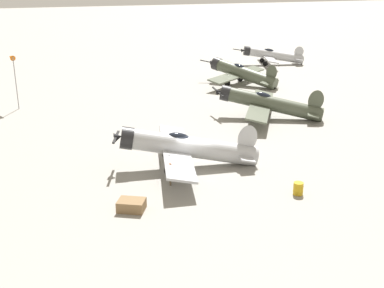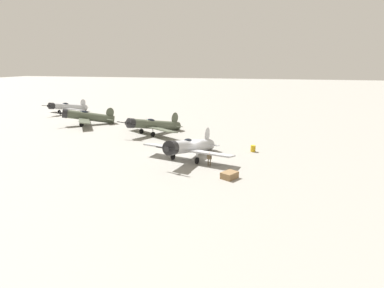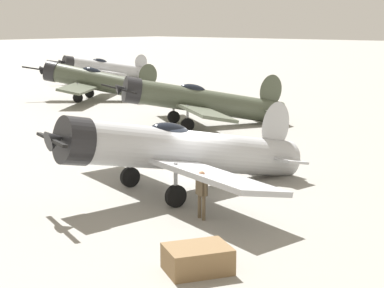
{
  "view_description": "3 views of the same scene",
  "coord_description": "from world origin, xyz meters",
  "px_view_note": "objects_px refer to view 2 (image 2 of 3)",
  "views": [
    {
      "loc": [
        32.44,
        -12.0,
        13.9
      ],
      "look_at": [
        -0.0,
        0.0,
        1.8
      ],
      "focal_mm": 45.48,
      "sensor_mm": 36.0,
      "label": 1
    },
    {
      "loc": [
        9.73,
        -37.32,
        11.68
      ],
      "look_at": [
        -0.0,
        0.0,
        1.8
      ],
      "focal_mm": 29.99,
      "sensor_mm": 36.0,
      "label": 2
    },
    {
      "loc": [
        15.8,
        -17.82,
        6.38
      ],
      "look_at": [
        -0.0,
        0.0,
        1.8
      ],
      "focal_mm": 59.11,
      "sensor_mm": 36.0,
      "label": 3
    }
  ],
  "objects_px": {
    "airplane_mid_apron": "(153,125)",
    "equipment_crate": "(229,175)",
    "airplane_far_line": "(87,116)",
    "ground_crew_mechanic": "(209,158)",
    "fuel_drum": "(253,149)",
    "airplane_outer_stand": "(67,107)",
    "airplane_foreground": "(190,147)"
  },
  "relations": [
    {
      "from": "airplane_far_line",
      "to": "fuel_drum",
      "type": "bearing_deg",
      "value": 126.0
    },
    {
      "from": "airplane_far_line",
      "to": "equipment_crate",
      "type": "relative_size",
      "value": 5.33
    },
    {
      "from": "airplane_mid_apron",
      "to": "equipment_crate",
      "type": "xyz_separation_m",
      "value": [
        15.35,
        -17.84,
        -1.23
      ]
    },
    {
      "from": "airplane_far_line",
      "to": "ground_crew_mechanic",
      "type": "xyz_separation_m",
      "value": [
        27.75,
        -18.85,
        -0.62
      ]
    },
    {
      "from": "airplane_mid_apron",
      "to": "fuel_drum",
      "type": "bearing_deg",
      "value": 100.01
    },
    {
      "from": "fuel_drum",
      "to": "ground_crew_mechanic",
      "type": "bearing_deg",
      "value": -120.68
    },
    {
      "from": "airplane_foreground",
      "to": "airplane_far_line",
      "type": "distance_m",
      "value": 29.98
    },
    {
      "from": "airplane_mid_apron",
      "to": "equipment_crate",
      "type": "bearing_deg",
      "value": 72.78
    },
    {
      "from": "equipment_crate",
      "to": "ground_crew_mechanic",
      "type": "bearing_deg",
      "value": 129.39
    },
    {
      "from": "airplane_far_line",
      "to": "equipment_crate",
      "type": "distance_m",
      "value": 37.88
    },
    {
      "from": "airplane_mid_apron",
      "to": "airplane_foreground",
      "type": "bearing_deg",
      "value": 70.19
    },
    {
      "from": "equipment_crate",
      "to": "airplane_outer_stand",
      "type": "bearing_deg",
      "value": 141.91
    },
    {
      "from": "airplane_outer_stand",
      "to": "airplane_foreground",
      "type": "bearing_deg",
      "value": 71.85
    },
    {
      "from": "airplane_far_line",
      "to": "ground_crew_mechanic",
      "type": "relative_size",
      "value": 6.68
    },
    {
      "from": "airplane_far_line",
      "to": "ground_crew_mechanic",
      "type": "height_order",
      "value": "airplane_far_line"
    },
    {
      "from": "airplane_foreground",
      "to": "airplane_outer_stand",
      "type": "xyz_separation_m",
      "value": [
        -37.16,
        28.03,
        -0.06
      ]
    },
    {
      "from": "airplane_far_line",
      "to": "ground_crew_mechanic",
      "type": "bearing_deg",
      "value": 111.22
    },
    {
      "from": "equipment_crate",
      "to": "fuel_drum",
      "type": "relative_size",
      "value": 2.38
    },
    {
      "from": "airplane_mid_apron",
      "to": "airplane_far_line",
      "type": "bearing_deg",
      "value": -74.26
    },
    {
      "from": "airplane_mid_apron",
      "to": "equipment_crate",
      "type": "distance_m",
      "value": 23.57
    },
    {
      "from": "airplane_mid_apron",
      "to": "ground_crew_mechanic",
      "type": "height_order",
      "value": "airplane_mid_apron"
    },
    {
      "from": "airplane_foreground",
      "to": "ground_crew_mechanic",
      "type": "distance_m",
      "value": 3.62
    },
    {
      "from": "ground_crew_mechanic",
      "to": "equipment_crate",
      "type": "distance_m",
      "value": 4.53
    },
    {
      "from": "airplane_foreground",
      "to": "airplane_far_line",
      "type": "relative_size",
      "value": 1.09
    },
    {
      "from": "airplane_far_line",
      "to": "airplane_mid_apron",
      "type": "bearing_deg",
      "value": 129.06
    },
    {
      "from": "airplane_far_line",
      "to": "equipment_crate",
      "type": "height_order",
      "value": "airplane_far_line"
    },
    {
      "from": "airplane_mid_apron",
      "to": "airplane_far_line",
      "type": "distance_m",
      "value": 15.88
    },
    {
      "from": "airplane_outer_stand",
      "to": "ground_crew_mechanic",
      "type": "height_order",
      "value": "airplane_outer_stand"
    },
    {
      "from": "airplane_foreground",
      "to": "fuel_drum",
      "type": "height_order",
      "value": "airplane_foreground"
    },
    {
      "from": "airplane_mid_apron",
      "to": "equipment_crate",
      "type": "relative_size",
      "value": 5.51
    },
    {
      "from": "airplane_foreground",
      "to": "equipment_crate",
      "type": "height_order",
      "value": "airplane_foreground"
    },
    {
      "from": "airplane_far_line",
      "to": "airplane_outer_stand",
      "type": "bearing_deg",
      "value": -77.19
    }
  ]
}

